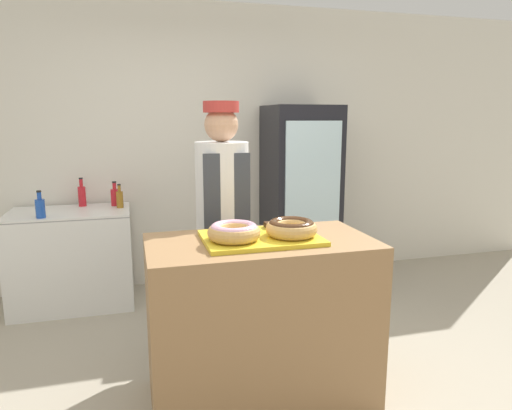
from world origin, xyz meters
TOP-DOWN VIEW (x-y plane):
  - ground_plane at (0.00, 0.00)m, footprint 14.00×14.00m
  - wall_back at (0.00, 2.13)m, footprint 8.00×0.06m
  - display_counter at (0.00, 0.00)m, footprint 1.26×0.67m
  - serving_tray at (0.00, 0.00)m, footprint 0.64×0.46m
  - donut_light_glaze at (-0.16, -0.05)m, footprint 0.29×0.29m
  - donut_chocolate_glaze at (0.16, -0.05)m, footprint 0.29×0.29m
  - brownie_back_left at (-0.11, 0.17)m, footprint 0.07×0.07m
  - brownie_back_right at (0.11, 0.17)m, footprint 0.07×0.07m
  - baker_person at (-0.08, 0.67)m, footprint 0.36×0.36m
  - beverage_fridge at (0.90, 1.75)m, footprint 0.64×0.65m
  - chest_freezer at (-1.21, 1.76)m, footprint 1.00×0.63m
  - bottle_blue at (-1.39, 1.53)m, footprint 0.07×0.07m
  - bottle_red at (-0.83, 1.91)m, footprint 0.07×0.07m
  - bottle_red_b at (-1.11, 1.96)m, footprint 0.07×0.07m
  - bottle_amber at (-0.78, 1.79)m, footprint 0.06×0.06m

SIDE VIEW (x-z plane):
  - ground_plane at x=0.00m, z-range 0.00..0.00m
  - chest_freezer at x=-1.21m, z-range 0.00..0.85m
  - display_counter at x=0.00m, z-range 0.00..0.96m
  - beverage_fridge at x=0.90m, z-range 0.00..1.74m
  - baker_person at x=-0.08m, z-range 0.06..1.79m
  - bottle_amber at x=-0.78m, z-range 0.82..1.03m
  - bottle_blue at x=-1.39m, z-range 0.82..1.04m
  - bottle_red at x=-0.83m, z-range 0.82..1.04m
  - bottle_red_b at x=-1.11m, z-range 0.82..1.07m
  - serving_tray at x=0.00m, z-range 0.96..0.99m
  - brownie_back_left at x=-0.11m, z-range 0.99..1.02m
  - brownie_back_right at x=0.11m, z-range 0.99..1.02m
  - donut_light_glaze at x=-0.16m, z-range 0.99..1.08m
  - donut_chocolate_glaze at x=0.16m, z-range 0.99..1.08m
  - wall_back at x=0.00m, z-range 0.00..2.70m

